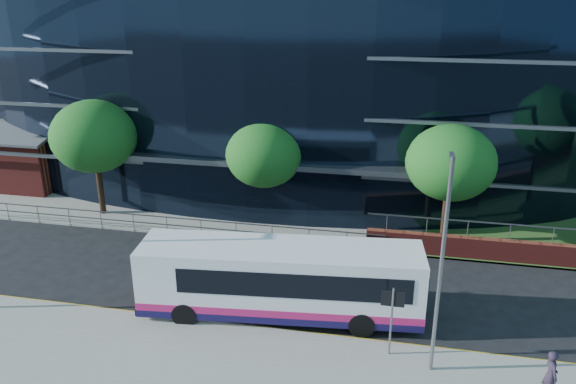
% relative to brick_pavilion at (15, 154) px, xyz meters
% --- Properties ---
extents(ground, '(200.00, 200.00, 0.00)m').
position_rel_brick_pavilion_xyz_m(ground, '(22.00, -13.50, -1.94)').
color(ground, black).
rests_on(ground, ground).
extents(kerb, '(80.00, 0.25, 0.16)m').
position_rel_brick_pavilion_xyz_m(kerb, '(22.00, -14.50, -1.86)').
color(kerb, gray).
rests_on(kerb, ground).
extents(yellow_line_outer, '(80.00, 0.08, 0.01)m').
position_rel_brick_pavilion_xyz_m(yellow_line_outer, '(22.00, -14.30, -1.93)').
color(yellow_line_outer, gold).
rests_on(yellow_line_outer, ground).
extents(yellow_line_inner, '(80.00, 0.08, 0.01)m').
position_rel_brick_pavilion_xyz_m(yellow_line_inner, '(22.00, -14.15, -1.93)').
color(yellow_line_inner, gold).
rests_on(yellow_line_inner, ground).
extents(far_forecourt, '(50.00, 8.00, 0.10)m').
position_rel_brick_pavilion_xyz_m(far_forecourt, '(16.00, -2.50, -1.89)').
color(far_forecourt, gray).
rests_on(far_forecourt, ground).
extents(glass_office, '(44.00, 23.10, 16.00)m').
position_rel_brick_pavilion_xyz_m(glass_office, '(18.00, 7.35, 6.06)').
color(glass_office, black).
rests_on(glass_office, ground).
extents(brick_pavilion, '(8.60, 6.66, 4.40)m').
position_rel_brick_pavilion_xyz_m(brick_pavilion, '(0.00, 0.00, 0.00)').
color(brick_pavilion, maroon).
rests_on(brick_pavilion, ground).
extents(guard_railings, '(24.00, 0.05, 1.10)m').
position_rel_brick_pavilion_xyz_m(guard_railings, '(14.00, -6.50, -1.12)').
color(guard_railings, slate).
rests_on(guard_railings, ground).
extents(street_sign, '(0.85, 0.09, 2.80)m').
position_rel_brick_pavilion_xyz_m(street_sign, '(26.50, -15.09, 0.21)').
color(street_sign, slate).
rests_on(street_sign, pavement_near).
extents(tree_far_a, '(4.95, 4.95, 6.98)m').
position_rel_brick_pavilion_xyz_m(tree_far_a, '(9.00, -4.50, 2.92)').
color(tree_far_a, black).
rests_on(tree_far_a, ground).
extents(tree_far_b, '(4.29, 4.29, 6.05)m').
position_rel_brick_pavilion_xyz_m(tree_far_b, '(19.00, -4.00, 2.27)').
color(tree_far_b, black).
rests_on(tree_far_b, ground).
extents(tree_far_c, '(4.62, 4.62, 6.51)m').
position_rel_brick_pavilion_xyz_m(tree_far_c, '(29.00, -4.50, 2.60)').
color(tree_far_c, black).
rests_on(tree_far_c, ground).
extents(streetlight_east, '(0.15, 0.77, 8.00)m').
position_rel_brick_pavilion_xyz_m(streetlight_east, '(28.00, -15.67, 2.50)').
color(streetlight_east, slate).
rests_on(streetlight_east, pavement_near).
extents(city_bus, '(11.88, 3.84, 3.16)m').
position_rel_brick_pavilion_xyz_m(city_bus, '(22.00, -13.10, -0.26)').
color(city_bus, white).
rests_on(city_bus, ground).
extents(pedestrian, '(0.56, 0.73, 1.80)m').
position_rel_brick_pavilion_xyz_m(pedestrian, '(31.78, -16.40, -0.89)').
color(pedestrian, '#251D2C').
rests_on(pedestrian, pavement_near).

